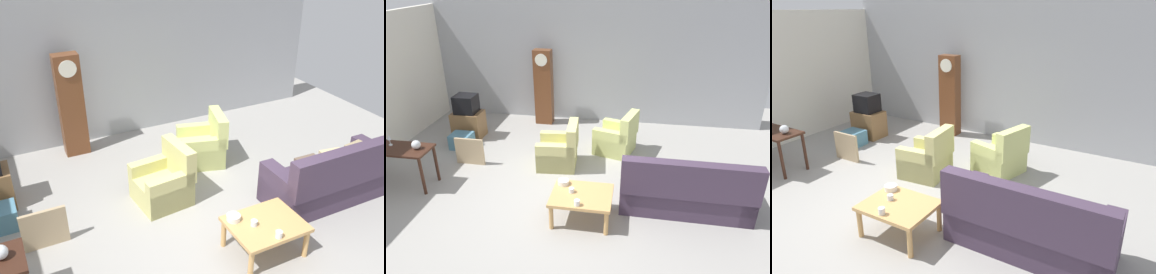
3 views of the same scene
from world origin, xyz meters
TOP-DOWN VIEW (x-y plane):
  - ground_plane at (0.00, 0.00)m, footprint 10.40×10.40m
  - garage_door_wall at (0.00, 3.60)m, footprint 8.40×0.16m
  - couch_floral at (1.98, -0.15)m, footprint 2.11×0.90m
  - armchair_olive_near at (-0.38, 0.98)m, footprint 0.86×0.83m
  - armchair_olive_far at (0.73, 1.77)m, footprint 0.97×0.95m
  - coffee_table_wood at (0.34, -0.67)m, footprint 0.96×0.76m
  - grandfather_clock at (-1.24, 3.13)m, footprint 0.44×0.30m
  - tv_stand_cabinet at (-2.81, 1.98)m, footprint 0.68×0.52m
  - tv_crt at (-2.81, 1.98)m, footprint 0.48×0.44m
  - framed_picture_leaning at (-2.21, 0.72)m, footprint 0.60×0.05m
  - storage_box_blue at (-2.73, 1.40)m, footprint 0.46×0.40m
  - glass_dome_cloche at (-2.72, -0.19)m, footprint 0.16×0.16m
  - cup_white_porcelain at (0.31, -0.97)m, footprint 0.09×0.09m
  - cup_blue_rimmed at (0.17, -0.64)m, footprint 0.09×0.09m
  - bowl_white_stacked at (-0.01, -0.43)m, footprint 0.18×0.18m

SIDE VIEW (x-z plane):
  - ground_plane at x=0.00m, z-range 0.00..0.00m
  - storage_box_blue at x=-2.73m, z-range 0.00..0.33m
  - framed_picture_leaning at x=-2.21m, z-range 0.00..0.57m
  - armchair_olive_near at x=-0.38m, z-range -0.15..0.77m
  - armchair_olive_far at x=0.73m, z-range -0.15..0.77m
  - tv_stand_cabinet at x=-2.81m, z-range 0.00..0.62m
  - couch_floral at x=1.98m, z-range -0.16..0.88m
  - coffee_table_wood at x=0.34m, z-range 0.17..0.63m
  - bowl_white_stacked at x=-0.01m, z-range 0.47..0.54m
  - cup_blue_rimmed at x=0.17m, z-range 0.47..0.54m
  - cup_white_porcelain at x=0.31m, z-range 0.47..0.56m
  - tv_crt at x=-2.81m, z-range 0.62..1.04m
  - glass_dome_cloche at x=-2.72m, z-range 0.77..0.92m
  - grandfather_clock at x=-1.24m, z-range 0.01..1.91m
  - garage_door_wall at x=0.00m, z-range 0.00..3.20m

